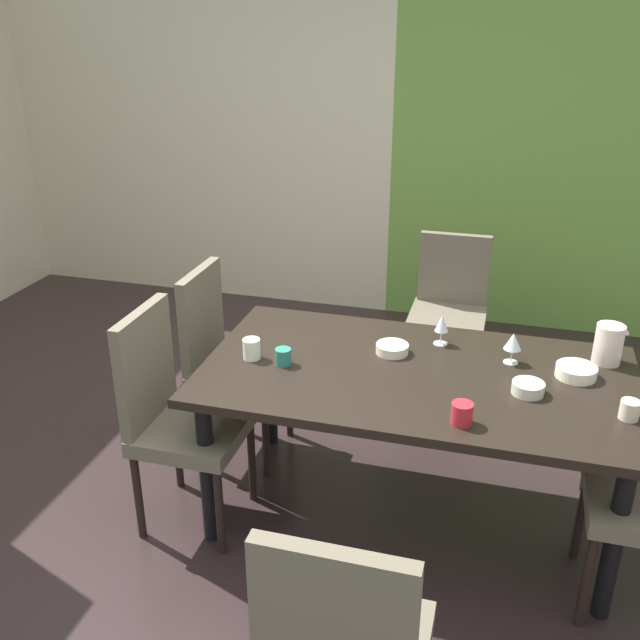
{
  "coord_description": "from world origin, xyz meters",
  "views": [
    {
      "loc": [
        1.11,
        -2.46,
        2.15
      ],
      "look_at": [
        0.31,
        0.39,
        0.85
      ],
      "focal_mm": 40.0,
      "sensor_mm": 36.0,
      "label": 1
    }
  ],
  "objects": [
    {
      "name": "cup_near_shelf",
      "position": [
        1.61,
        0.06,
        0.78
      ],
      "size": [
        0.07,
        0.07,
        0.07
      ],
      "primitive_type": "cylinder",
      "color": "beige",
      "rests_on": "dining_table"
    },
    {
      "name": "ground_plane",
      "position": [
        0.0,
        0.0,
        -0.01
      ],
      "size": [
        5.72,
        5.32,
        0.02
      ],
      "primitive_type": "cube",
      "color": "#2C1F20"
    },
    {
      "name": "cup_center",
      "position": [
        0.07,
        0.15,
        0.78
      ],
      "size": [
        0.08,
        0.08,
        0.09
      ],
      "primitive_type": "cylinder",
      "color": "#EBEECC",
      "rests_on": "dining_table"
    },
    {
      "name": "wine_glass_west",
      "position": [
        0.85,
        0.52,
        0.84
      ],
      "size": [
        0.06,
        0.06,
        0.14
      ],
      "color": "silver",
      "rests_on": "dining_table"
    },
    {
      "name": "chair_left_near",
      "position": [
        -0.22,
        -0.07,
        0.56
      ],
      "size": [
        0.45,
        0.44,
        1.01
      ],
      "rotation": [
        0.0,
        0.0,
        -1.57
      ],
      "color": "#625948",
      "rests_on": "ground_plane"
    },
    {
      "name": "serving_bowl_east",
      "position": [
        1.24,
        0.15,
        0.76
      ],
      "size": [
        0.13,
        0.13,
        0.05
      ],
      "primitive_type": "cylinder",
      "color": "beige",
      "rests_on": "dining_table"
    },
    {
      "name": "serving_bowl_corner",
      "position": [
        1.43,
        0.35,
        0.76
      ],
      "size": [
        0.17,
        0.17,
        0.05
      ],
      "primitive_type": "cylinder",
      "color": "white",
      "rests_on": "dining_table"
    },
    {
      "name": "chair_left_far",
      "position": [
        -0.21,
        0.51,
        0.55
      ],
      "size": [
        0.45,
        0.44,
        0.99
      ],
      "rotation": [
        0.0,
        0.0,
        -1.57
      ],
      "color": "#625948",
      "rests_on": "ground_plane"
    },
    {
      "name": "wine_glass_north",
      "position": [
        1.17,
        0.41,
        0.84
      ],
      "size": [
        0.08,
        0.08,
        0.14
      ],
      "color": "silver",
      "rests_on": "dining_table"
    },
    {
      "name": "chair_head_far",
      "position": [
        0.8,
        1.53,
        0.53
      ],
      "size": [
        0.44,
        0.45,
        0.93
      ],
      "rotation": [
        0.0,
        0.0,
        3.14
      ],
      "color": "#625948",
      "rests_on": "ground_plane"
    },
    {
      "name": "garden_window_panel",
      "position": [
        1.55,
        2.61,
        1.36
      ],
      "size": [
        2.63,
        0.1,
        2.72
      ],
      "primitive_type": "cube",
      "color": "olive",
      "rests_on": "ground_plane"
    },
    {
      "name": "dining_table",
      "position": [
        0.79,
        0.22,
        0.66
      ],
      "size": [
        1.82,
        1.0,
        0.74
      ],
      "color": "black",
      "rests_on": "ground_plane"
    },
    {
      "name": "serving_bowl_right",
      "position": [
        0.65,
        0.37,
        0.76
      ],
      "size": [
        0.15,
        0.15,
        0.04
      ],
      "primitive_type": "cylinder",
      "color": "silver",
      "rests_on": "dining_table"
    },
    {
      "name": "cup_front",
      "position": [
        0.22,
        0.13,
        0.77
      ],
      "size": [
        0.07,
        0.07,
        0.07
      ],
      "primitive_type": "cylinder",
      "color": "#287867",
      "rests_on": "dining_table"
    },
    {
      "name": "pitcher_near_window",
      "position": [
        1.56,
        0.53,
        0.83
      ],
      "size": [
        0.13,
        0.12,
        0.18
      ],
      "color": "beige",
      "rests_on": "dining_table"
    },
    {
      "name": "cup_rear",
      "position": [
        1.01,
        -0.14,
        0.78
      ],
      "size": [
        0.08,
        0.08,
        0.08
      ],
      "primitive_type": "cylinder",
      "color": "red",
      "rests_on": "dining_table"
    },
    {
      "name": "back_panel_interior",
      "position": [
        -1.31,
        2.61,
        1.36
      ],
      "size": [
        3.09,
        0.1,
        2.72
      ],
      "primitive_type": "cube",
      "color": "beige",
      "rests_on": "ground_plane"
    }
  ]
}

